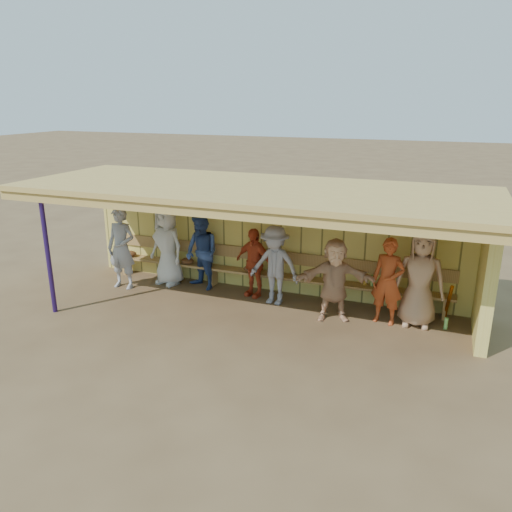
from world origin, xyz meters
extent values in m
plane|color=brown|center=(0.00, 0.00, 0.00)|extent=(90.00, 90.00, 0.00)
imported|color=#9B9DA3|center=(-3.11, 0.24, 0.91)|extent=(0.67, 0.44, 1.82)
imported|color=silver|center=(-2.31, 0.81, 0.89)|extent=(0.99, 0.77, 1.78)
imported|color=navy|center=(-1.45, 0.81, 0.83)|extent=(1.00, 0.91, 1.66)
imported|color=#C33F1F|center=(-0.23, 0.81, 0.74)|extent=(0.93, 0.57, 1.49)
imported|color=#95929A|center=(0.32, 0.58, 0.82)|extent=(1.11, 0.71, 1.64)
imported|color=#DCA77B|center=(1.62, 0.25, 0.80)|extent=(1.55, 0.93, 1.59)
imported|color=#B1431C|center=(2.56, 0.45, 0.82)|extent=(0.66, 0.49, 1.64)
imported|color=tan|center=(3.11, 0.56, 0.92)|extent=(0.93, 0.63, 1.83)
cube|color=#DCC95E|center=(0.00, 1.35, 1.20)|extent=(8.60, 0.20, 2.40)
cube|color=#DCC95E|center=(4.20, 0.45, 1.20)|extent=(0.20, 1.62, 2.40)
cube|color=tan|center=(0.00, 0.00, 2.45)|extent=(8.80, 3.20, 0.10)
cube|color=tan|center=(0.00, -1.50, 2.32)|extent=(8.80, 0.10, 0.18)
cube|color=tan|center=(-3.80, 0.00, 2.31)|extent=(0.08, 3.00, 0.16)
cube|color=tan|center=(-2.85, 0.00, 2.31)|extent=(0.08, 3.00, 0.16)
cube|color=tan|center=(-1.90, 0.00, 2.31)|extent=(0.08, 3.00, 0.16)
cube|color=tan|center=(-0.95, 0.00, 2.31)|extent=(0.08, 3.00, 0.16)
cube|color=tan|center=(0.00, 0.00, 2.31)|extent=(0.08, 3.00, 0.16)
cube|color=tan|center=(0.95, 0.00, 2.31)|extent=(0.08, 3.00, 0.16)
cube|color=tan|center=(1.90, 0.00, 2.31)|extent=(0.08, 3.00, 0.16)
cube|color=tan|center=(2.85, 0.00, 2.31)|extent=(0.08, 3.00, 0.16)
cube|color=tan|center=(3.80, 0.00, 2.31)|extent=(0.08, 3.00, 0.16)
cylinder|color=navy|center=(-3.60, -1.40, 1.20)|extent=(0.09, 0.09, 2.40)
cube|color=#A88248|center=(0.00, 1.06, 0.42)|extent=(7.60, 0.32, 0.05)
cube|color=#A88248|center=(0.00, 1.22, 0.80)|extent=(7.60, 0.04, 0.26)
cube|color=#A88248|center=(-3.60, 1.06, 0.20)|extent=(0.06, 0.29, 0.40)
cube|color=#A88248|center=(-1.29, 1.06, 0.20)|extent=(0.06, 0.29, 0.40)
cube|color=#A88248|center=(1.29, 1.06, 0.20)|extent=(0.06, 0.29, 0.40)
cube|color=#A88248|center=(3.60, 1.06, 0.20)|extent=(0.06, 0.29, 0.40)
cylinder|color=orange|center=(3.65, 0.86, 0.40)|extent=(0.13, 0.41, 0.80)
sphere|color=#C68A17|center=(3.24, 0.86, 0.04)|extent=(0.08, 0.08, 0.08)
ellipsoid|color=#593319|center=(-3.45, 1.01, 0.52)|extent=(0.30, 0.24, 0.14)
ellipsoid|color=#593319|center=(-1.92, 1.01, 0.52)|extent=(0.30, 0.24, 0.14)
ellipsoid|color=#593319|center=(-0.39, 1.01, 0.52)|extent=(0.30, 0.24, 0.14)
cylinder|color=#91CB65|center=(2.20, 1.11, 0.56)|extent=(0.07, 0.07, 0.22)
cylinder|color=gold|center=(2.06, 1.11, 0.56)|extent=(0.07, 0.07, 0.22)
cylinder|color=#7FD46A|center=(3.65, 0.56, 0.11)|extent=(0.07, 0.07, 0.22)
camera|label=1|loc=(3.39, -8.46, 4.04)|focal=35.00mm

